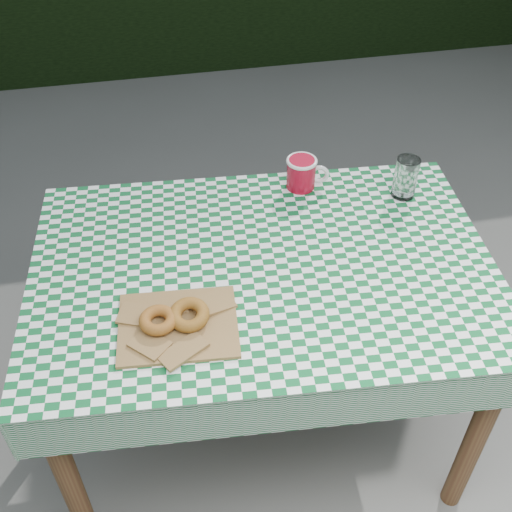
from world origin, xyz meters
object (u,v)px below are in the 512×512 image
Objects in this scene: paper_bag at (178,324)px; drinking_glass at (406,178)px; table at (262,353)px; coffee_mug at (301,173)px.

drinking_glass reaches higher than paper_bag.
table is 4.26× the size of paper_bag.
drinking_glass reaches higher than coffee_mug.
table is at bearing 34.91° from paper_bag.
coffee_mug is at bearing 64.81° from table.
paper_bag is 0.85m from drinking_glass.
table is at bearing -103.53° from coffee_mug.
paper_bag is 2.25× the size of drinking_glass.
paper_bag is at bearing -151.44° from drinking_glass.
coffee_mug reaches higher than table.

